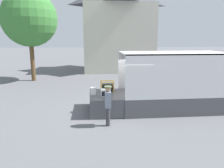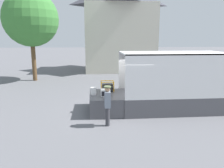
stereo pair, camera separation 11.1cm
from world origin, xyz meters
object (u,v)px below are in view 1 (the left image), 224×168
microwave (106,93)px  worker_person (108,102)px  orange_bucket (93,91)px  portable_generator (108,88)px  street_tree (29,19)px  box_truck (206,90)px

microwave → worker_person: worker_person is taller
microwave → worker_person: 1.50m
microwave → orange_bucket: 0.66m
portable_generator → street_tree: size_ratio=0.09×
box_truck → orange_bucket: (-5.82, -0.07, 0.09)m
worker_person → microwave: bearing=90.0°
portable_generator → worker_person: 2.43m
box_truck → worker_person: (-5.25, -1.89, 0.07)m
box_truck → microwave: 5.26m
orange_bucket → worker_person: (0.57, -1.82, -0.02)m
box_truck → portable_generator: 5.10m
worker_person → box_truck: bearing=19.8°
portable_generator → microwave: bearing=-100.7°
microwave → orange_bucket: orange_bucket is taller
orange_bucket → street_tree: street_tree is taller
portable_generator → orange_bucket: bearing=-141.2°
microwave → orange_bucket: size_ratio=1.23×
microwave → street_tree: bearing=121.7°
box_truck → portable_generator: box_truck is taller
box_truck → street_tree: street_tree is taller
worker_person → portable_generator: bearing=85.9°
portable_generator → worker_person: worker_person is taller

